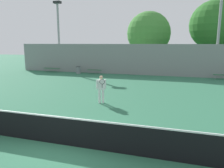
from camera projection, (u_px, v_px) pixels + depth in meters
ground_plane at (64, 145)px, 7.77m from camera, size 100.00×100.00×0.00m
tennis_net at (64, 131)px, 7.67m from camera, size 10.89×0.09×1.05m
tennis_player at (101, 87)px, 13.01m from camera, size 0.55×0.52×1.68m
bench_courtside_near at (94, 70)px, 25.50m from camera, size 1.70×0.40×0.48m
bench_courtside_far at (52, 68)px, 27.15m from camera, size 2.11×0.40×0.48m
light_pole_near_left at (219, 27)px, 21.91m from camera, size 0.90×0.60×8.72m
light_pole_far_right at (58, 31)px, 27.71m from camera, size 0.90×0.60×8.68m
trash_bin at (78, 70)px, 25.89m from camera, size 0.57×0.57×0.82m
back_fence at (144, 60)px, 24.34m from camera, size 31.76×0.06×3.46m
tree_green_tall at (149, 34)px, 28.22m from camera, size 5.59×5.59×7.57m
tree_green_broad at (214, 25)px, 26.30m from camera, size 5.84×5.84×8.64m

